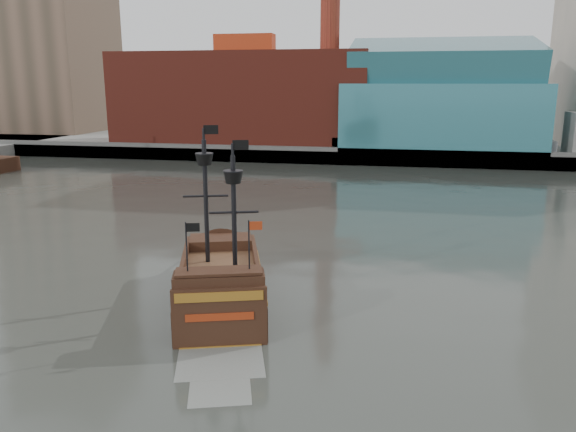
# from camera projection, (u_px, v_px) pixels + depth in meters

# --- Properties ---
(ground) EXTENTS (400.00, 400.00, 0.00)m
(ground) POSITION_uv_depth(u_px,v_px,m) (291.00, 364.00, 24.74)
(ground) COLOR #2A2C27
(ground) RESTS_ON ground
(promenade_far) EXTENTS (220.00, 60.00, 2.00)m
(promenade_far) POSITION_uv_depth(u_px,v_px,m) (379.00, 140.00, 112.26)
(promenade_far) COLOR slate
(promenade_far) RESTS_ON ground
(seawall) EXTENTS (220.00, 1.00, 2.60)m
(seawall) POSITION_uv_depth(u_px,v_px,m) (371.00, 157.00, 84.05)
(seawall) COLOR #4C4C49
(seawall) RESTS_ON ground
(skyline) EXTENTS (149.00, 45.00, 62.00)m
(skyline) POSITION_uv_depth(u_px,v_px,m) (412.00, 10.00, 98.73)
(skyline) COLOR brown
(skyline) RESTS_ON promenade_far
(pirate_ship) EXTENTS (8.27, 14.71, 10.56)m
(pirate_ship) POSITION_uv_depth(u_px,v_px,m) (221.00, 288.00, 31.31)
(pirate_ship) COLOR black
(pirate_ship) RESTS_ON ground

